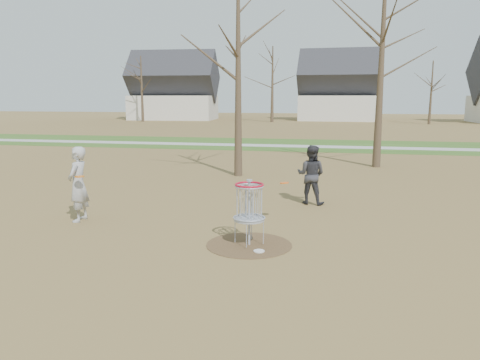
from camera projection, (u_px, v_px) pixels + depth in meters
name	position (u px, v px, depth m)	size (l,w,h in m)	color
ground	(249.00, 245.00, 9.77)	(160.00, 160.00, 0.00)	brown
green_band	(308.00, 145.00, 30.02)	(160.00, 8.00, 0.01)	#2D5119
footpath	(307.00, 146.00, 29.06)	(160.00, 1.50, 0.01)	#9E9E99
dirt_circle	(249.00, 245.00, 9.77)	(1.80, 1.80, 0.01)	#47331E
player_standing	(78.00, 184.00, 11.50)	(0.68, 0.45, 1.86)	#ABABAB
player_throwing	(311.00, 175.00, 13.39)	(0.83, 0.64, 1.70)	#303035
disc_grounded	(259.00, 251.00, 9.32)	(0.22, 0.22, 0.02)	silver
discs_in_play	(188.00, 180.00, 11.23)	(4.99, 1.35, 0.22)	#FF5C0D
disc_golf_basket	(249.00, 202.00, 9.61)	(0.64, 0.64, 1.35)	#9EA3AD
bare_trees	(339.00, 71.00, 43.00)	(52.62, 44.98, 9.00)	#382B1E
houses_row	(358.00, 93.00, 59.00)	(56.51, 10.01, 7.26)	silver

